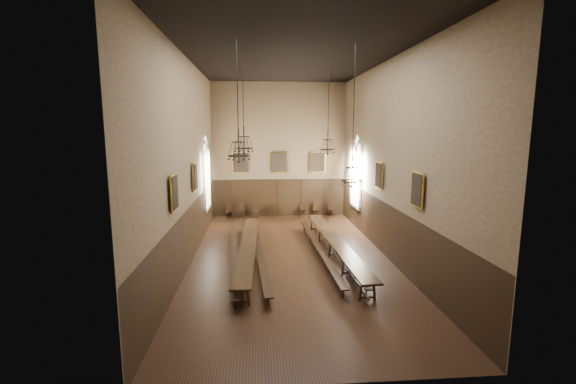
{
  "coord_description": "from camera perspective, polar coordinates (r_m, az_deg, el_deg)",
  "views": [
    {
      "loc": [
        -1.45,
        -17.04,
        5.87
      ],
      "look_at": [
        0.01,
        1.5,
        2.86
      ],
      "focal_mm": 24.0,
      "sensor_mm": 36.0,
      "label": 1
    }
  ],
  "objects": [
    {
      "name": "chandelier_front_right",
      "position": [
        14.96,
        9.48,
        3.05
      ],
      "size": [
        0.8,
        0.8,
        5.22
      ],
      "color": "black",
      "rests_on": "ceiling"
    },
    {
      "name": "wall_left",
      "position": [
        17.36,
        -14.68,
        4.38
      ],
      "size": [
        0.02,
        18.0,
        9.0
      ],
      "primitive_type": "cube",
      "color": "#8A7554",
      "rests_on": "ground"
    },
    {
      "name": "chandelier_back_left",
      "position": [
        19.26,
        -6.54,
        7.23
      ],
      "size": [
        0.9,
        0.9,
        4.2
      ],
      "color": "black",
      "rests_on": "ceiling"
    },
    {
      "name": "wainscot_panelling",
      "position": [
        17.71,
        0.35,
        -5.92
      ],
      "size": [
        9.0,
        18.0,
        2.5
      ],
      "primitive_type": null,
      "color": "black",
      "rests_on": "floor"
    },
    {
      "name": "chair_7",
      "position": [
        26.66,
        6.4,
        -2.97
      ],
      "size": [
        0.42,
        0.42,
        0.92
      ],
      "rotation": [
        0.0,
        0.0,
        0.04
      ],
      "color": "black",
      "rests_on": "floor"
    },
    {
      "name": "portrait_back_0",
      "position": [
        26.03,
        -7.04,
        4.35
      ],
      "size": [
        1.1,
        0.12,
        1.4
      ],
      "color": "gold",
      "rests_on": "wall_back"
    },
    {
      "name": "window_left",
      "position": [
        22.87,
        -11.98,
        2.8
      ],
      "size": [
        0.2,
        2.2,
        4.6
      ],
      "primitive_type": null,
      "color": "white",
      "rests_on": "wall_left"
    },
    {
      "name": "portrait_back_2",
      "position": [
        26.32,
        4.38,
        4.44
      ],
      "size": [
        1.1,
        0.12,
        1.4
      ],
      "color": "gold",
      "rests_on": "wall_back"
    },
    {
      "name": "chair_6",
      "position": [
        26.48,
        4.22,
        -2.97
      ],
      "size": [
        0.45,
        0.45,
        0.99
      ],
      "rotation": [
        0.0,
        0.0,
        -0.04
      ],
      "color": "black",
      "rests_on": "floor"
    },
    {
      "name": "bench_right_inner",
      "position": [
        18.37,
        4.55,
        -8.52
      ],
      "size": [
        0.58,
        10.01,
        0.45
      ],
      "rotation": [
        0.0,
        0.0,
        0.03
      ],
      "color": "black",
      "rests_on": "floor"
    },
    {
      "name": "portrait_back_1",
      "position": [
        26.05,
        -1.3,
        4.42
      ],
      "size": [
        1.1,
        0.12,
        1.4
      ],
      "color": "gold",
      "rests_on": "wall_back"
    },
    {
      "name": "wall_back",
      "position": [
        26.12,
        -1.32,
        6.19
      ],
      "size": [
        9.0,
        0.02,
        9.0
      ],
      "primitive_type": "cube",
      "color": "#8A7554",
      "rests_on": "ground"
    },
    {
      "name": "window_right",
      "position": [
        23.42,
        10.08,
        3.01
      ],
      "size": [
        0.2,
        2.2,
        4.6
      ],
      "primitive_type": null,
      "color": "white",
      "rests_on": "wall_right"
    },
    {
      "name": "chair_3",
      "position": [
        26.25,
        -2.33,
        -3.08
      ],
      "size": [
        0.48,
        0.48,
        0.95
      ],
      "rotation": [
        0.0,
        0.0,
        -0.16
      ],
      "color": "black",
      "rests_on": "floor"
    },
    {
      "name": "chair_1",
      "position": [
        26.15,
        -6.95,
        -3.17
      ],
      "size": [
        0.53,
        0.53,
        0.99
      ],
      "rotation": [
        0.0,
        0.0,
        -0.22
      ],
      "color": "black",
      "rests_on": "floor"
    },
    {
      "name": "chair_5",
      "position": [
        26.37,
        2.19,
        -3.07
      ],
      "size": [
        0.46,
        0.46,
        0.89
      ],
      "rotation": [
        0.0,
        0.0,
        -0.19
      ],
      "color": "black",
      "rests_on": "floor"
    },
    {
      "name": "bench_right_outer",
      "position": [
        18.17,
        8.45,
        -8.88
      ],
      "size": [
        0.66,
        9.05,
        0.41
      ],
      "rotation": [
        0.0,
        0.0,
        -0.04
      ],
      "color": "black",
      "rests_on": "floor"
    },
    {
      "name": "chandelier_back_right",
      "position": [
        19.69,
        5.92,
        7.14
      ],
      "size": [
        0.79,
        0.79,
        4.26
      ],
      "color": "black",
      "rests_on": "ceiling"
    },
    {
      "name": "portrait_left_1",
      "position": [
        14.02,
        -16.51,
        -0.08
      ],
      "size": [
        0.12,
        1.0,
        1.3
      ],
      "color": "gold",
      "rests_on": "wall_left"
    },
    {
      "name": "chair_2",
      "position": [
        26.13,
        -4.75,
        -3.2
      ],
      "size": [
        0.42,
        0.42,
        0.91
      ],
      "rotation": [
        0.0,
        0.0,
        -0.05
      ],
      "color": "black",
      "rests_on": "floor"
    },
    {
      "name": "table_right",
      "position": [
        18.26,
        6.95,
        -8.27
      ],
      "size": [
        1.16,
        10.55,
        0.82
      ],
      "rotation": [
        0.0,
        0.0,
        0.04
      ],
      "color": "black",
      "rests_on": "floor"
    },
    {
      "name": "ceiling",
      "position": [
        17.38,
        0.38,
        19.61
      ],
      "size": [
        9.0,
        18.0,
        0.02
      ],
      "primitive_type": "cube",
      "color": "black",
      "rests_on": "ground"
    },
    {
      "name": "wall_front",
      "position": [
        8.27,
        5.66,
        -0.37
      ],
      "size": [
        9.0,
        0.02,
        9.0
      ],
      "primitive_type": "cube",
      "color": "#8A7554",
      "rests_on": "ground"
    },
    {
      "name": "portrait_left_0",
      "position": [
        18.4,
        -13.64,
        2.17
      ],
      "size": [
        0.12,
        1.0,
        1.3
      ],
      "color": "gold",
      "rests_on": "wall_left"
    },
    {
      "name": "chandelier_front_left",
      "position": [
        14.12,
        -7.33,
        6.54
      ],
      "size": [
        0.78,
        0.78,
        4.21
      ],
      "color": "black",
      "rests_on": "ceiling"
    },
    {
      "name": "bench_left_outer",
      "position": [
        17.86,
        -7.93,
        -9.05
      ],
      "size": [
        0.99,
        10.59,
        0.48
      ],
      "rotation": [
        0.0,
        0.0,
        0.06
      ],
      "color": "black",
      "rests_on": "floor"
    },
    {
      "name": "chair_0",
      "position": [
        26.32,
        -8.7,
        -3.14
      ],
      "size": [
        0.48,
        0.48,
        0.96
      ],
      "rotation": [
        0.0,
        0.0,
        0.12
      ],
      "color": "black",
      "rests_on": "floor"
    },
    {
      "name": "wall_right",
      "position": [
        18.1,
        14.79,
        4.56
      ],
      "size": [
        0.02,
        18.0,
        9.0
      ],
      "primitive_type": "cube",
      "color": "#8A7554",
      "rests_on": "ground"
    },
    {
      "name": "portrait_right_1",
      "position": [
        14.9,
        18.59,
        0.35
      ],
      "size": [
        0.12,
        1.0,
        1.3
      ],
      "color": "gold",
      "rests_on": "wall_right"
    },
    {
      "name": "floor",
      "position": [
        18.08,
        0.35,
        -9.78
      ],
      "size": [
        9.0,
        18.0,
        0.02
      ],
      "primitive_type": "cube",
      "color": "black",
      "rests_on": "ground"
    },
    {
      "name": "table_left",
      "position": [
        17.71,
        -5.88,
        -8.86
      ],
      "size": [
        1.0,
        10.12,
        0.79
      ],
      "rotation": [
        0.0,
        0.0,
        -0.03
      ],
      "color": "black",
      "rests_on": "floor"
    },
    {
      "name": "bench_left_inner",
      "position": [
        17.96,
        -4.29,
        -8.88
      ],
      "size": [
        0.92,
        10.6,
        0.48
      ],
      "rotation": [
        0.0,
        0.0,
        0.06
      ],
      "color": "black",
      "rests_on": "floor"
    },
    {
      "name": "portrait_right_0",
      "position": [
        19.08,
        13.34,
        2.42
      ],
      "size": [
        0.12,
        1.0,
        1.3
      ],
      "color": "gold",
      "rests_on": "wall_right"
    }
  ]
}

